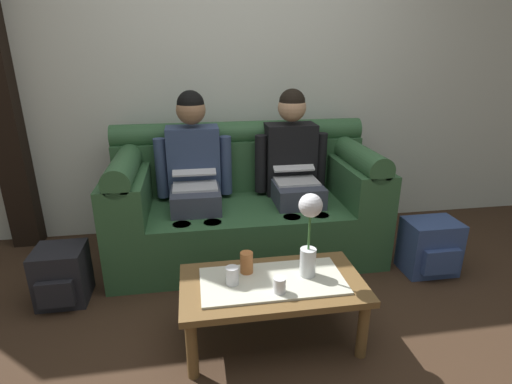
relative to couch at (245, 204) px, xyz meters
name	(u,v)px	position (x,y,z in m)	size (l,w,h in m)	color
ground_plane	(276,353)	(0.00, -1.17, -0.38)	(14.00, 14.00, 0.00)	#382619
back_wall_patterned	(235,54)	(0.00, 0.53, 1.07)	(6.00, 0.12, 2.90)	silver
couch	(245,204)	(0.00, 0.00, 0.00)	(1.94, 0.88, 0.96)	#2D5633
person_left	(194,171)	(-0.37, 0.00, 0.28)	(0.56, 0.67, 1.22)	#383D4C
person_right	(293,167)	(0.37, 0.00, 0.28)	(0.56, 0.67, 1.22)	#383D4C
coffee_table	(272,289)	(0.00, -1.04, -0.07)	(0.95, 0.51, 0.37)	brown
flower_vase	(309,228)	(0.19, -1.03, 0.26)	(0.12, 0.12, 0.46)	silver
cup_near_left	(247,262)	(-0.12, -0.95, 0.05)	(0.07, 0.07, 0.12)	#B26633
cup_near_right	(280,285)	(0.01, -1.16, 0.03)	(0.06, 0.06, 0.08)	silver
cup_far_center	(232,276)	(-0.21, -1.05, 0.04)	(0.07, 0.07, 0.09)	silver
backpack_right	(430,247)	(1.23, -0.54, -0.19)	(0.36, 0.30, 0.38)	#33477A
backpack_left	(62,276)	(-1.21, -0.49, -0.20)	(0.29, 0.32, 0.35)	black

